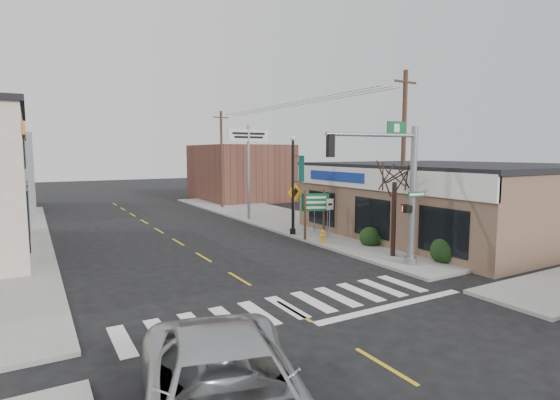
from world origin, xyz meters
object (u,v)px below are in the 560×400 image
lamp_post (294,178)px  dance_center_sign (248,148)px  bare_tree (395,169)px  utility_pole_far (222,159)px  fire_hydrant (323,236)px  guide_sign (315,207)px  traffic_signal_pole (401,181)px  utility_pole_near (403,157)px  suv (226,397)px

lamp_post → dance_center_sign: dance_center_sign is taller
bare_tree → utility_pole_far: size_ratio=0.62×
dance_center_sign → utility_pole_far: utility_pole_far is taller
fire_hydrant → utility_pole_far: utility_pole_far is taller
guide_sign → utility_pole_far: bearing=109.8°
utility_pole_far → dance_center_sign: bearing=-103.2°
traffic_signal_pole → bare_tree: traffic_signal_pole is taller
utility_pole_far → guide_sign: bearing=-99.4°
utility_pole_near → utility_pole_far: (-2.00, 18.95, -0.29)m
fire_hydrant → dance_center_sign: size_ratio=0.11×
lamp_post → guide_sign: bearing=-70.1°
dance_center_sign → bare_tree: 13.50m
fire_hydrant → utility_pole_near: 5.72m
traffic_signal_pole → guide_sign: size_ratio=2.22×
bare_tree → dance_center_sign: bearing=93.6°
dance_center_sign → utility_pole_near: utility_pole_near is taller
traffic_signal_pole → dance_center_sign: bearing=93.7°
fire_hydrant → lamp_post: 4.18m
suv → bare_tree: bare_tree is taller
dance_center_sign → guide_sign: bearing=-90.9°
lamp_post → utility_pole_far: size_ratio=0.69×
guide_sign → utility_pole_near: 5.37m
traffic_signal_pole → suv: bearing=-143.1°
utility_pole_far → traffic_signal_pole: bearing=-99.3°
suv → fire_hydrant: (10.51, 11.99, -0.32)m
utility_pole_far → suv: bearing=-118.6°
suv → utility_pole_near: (13.71, 9.62, 3.79)m
suv → traffic_signal_pole: bearing=46.8°
guide_sign → lamp_post: lamp_post is taller
lamp_post → dance_center_sign: 6.81m
fire_hydrant → lamp_post: (0.06, 3.00, 2.90)m
bare_tree → utility_pole_near: (2.00, 1.49, 0.48)m
fire_hydrant → suv: bearing=-131.3°
fire_hydrant → utility_pole_near: utility_pole_near is taller
guide_sign → utility_pole_far: utility_pole_far is taller
bare_tree → utility_pole_far: (0.00, 20.44, 0.19)m
fire_hydrant → dance_center_sign: 10.64m
guide_sign → bare_tree: 5.66m
lamp_post → bare_tree: (1.14, -6.86, 0.72)m
fire_hydrant → lamp_post: lamp_post is taller
fire_hydrant → utility_pole_far: (1.20, 16.58, 3.81)m
lamp_post → bare_tree: size_ratio=1.11×
traffic_signal_pole → bare_tree: (1.12, 1.47, 0.44)m
lamp_post → dance_center_sign: size_ratio=0.86×
suv → dance_center_sign: dance_center_sign is taller
traffic_signal_pole → utility_pole_near: 4.40m
lamp_post → utility_pole_near: size_ratio=0.65×
fire_hydrant → utility_pole_far: 17.06m
dance_center_sign → utility_pole_far: 7.10m
guide_sign → dance_center_sign: (-0.01, 8.31, 3.26)m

